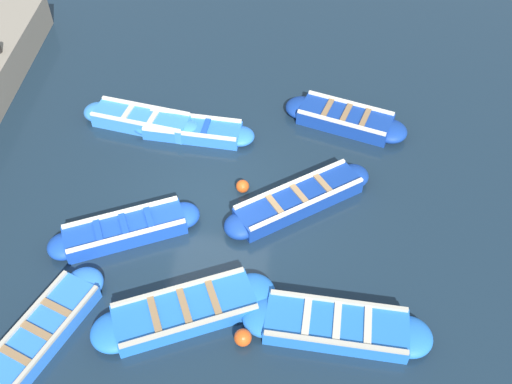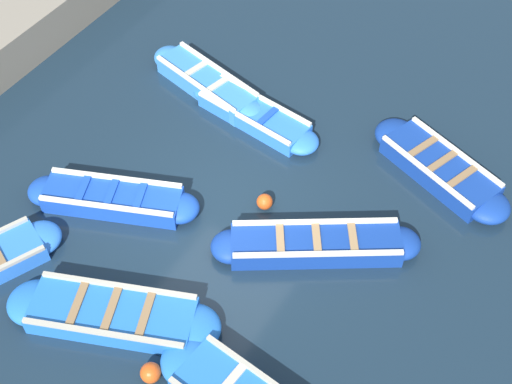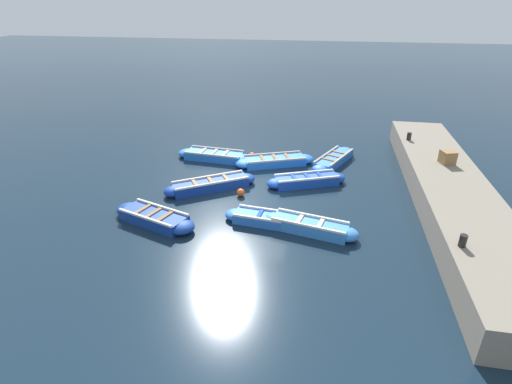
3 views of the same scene
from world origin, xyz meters
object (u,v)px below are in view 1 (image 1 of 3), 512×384
at_px(boat_outer_right, 299,200).
at_px(boat_drifting, 193,130).
at_px(boat_far_corner, 345,119).
at_px(buoy_orange_near, 243,338).
at_px(boat_mid_row, 185,312).
at_px(boat_broadside, 336,327).
at_px(boat_centre, 125,230).
at_px(buoy_yellow_far, 243,186).
at_px(boat_bow_out, 141,120).
at_px(boat_near_quay, 39,336).

bearing_deg(boat_outer_right, boat_drifting, 140.41).
relative_size(boat_far_corner, buoy_orange_near, 9.95).
xyz_separation_m(boat_outer_right, boat_drifting, (-2.75, 2.28, -0.04)).
distance_m(boat_mid_row, boat_broadside, 2.96).
height_order(boat_outer_right, boat_centre, boat_outer_right).
distance_m(boat_far_corner, buoy_orange_near, 6.84).
bearing_deg(boat_drifting, boat_outer_right, -39.59).
xyz_separation_m(boat_broadside, boat_outer_right, (-0.75, 3.22, 0.02)).
height_order(boat_centre, buoy_orange_near, boat_centre).
height_order(boat_outer_right, buoy_yellow_far, boat_outer_right).
bearing_deg(boat_mid_row, buoy_yellow_far, 75.89).
bearing_deg(boat_centre, boat_outer_right, 16.42).
xyz_separation_m(boat_bow_out, boat_drifting, (1.39, -0.27, -0.03)).
xyz_separation_m(boat_mid_row, boat_near_quay, (-2.70, -0.69, -0.00)).
bearing_deg(buoy_orange_near, boat_broadside, 10.70).
distance_m(boat_mid_row, boat_centre, 2.52).
bearing_deg(boat_bow_out, boat_mid_row, -70.91).
xyz_separation_m(boat_near_quay, boat_broadside, (5.65, 0.54, 0.01)).
bearing_deg(boat_drifting, boat_mid_row, -84.06).
bearing_deg(buoy_yellow_far, buoy_orange_near, -85.59).
distance_m(boat_bow_out, buoy_orange_near, 6.85).
height_order(boat_near_quay, buoy_orange_near, boat_near_quay).
bearing_deg(boat_near_quay, buoy_yellow_far, 49.32).
distance_m(boat_broadside, boat_far_corner, 6.16).
bearing_deg(buoy_orange_near, boat_outer_right, 73.96).
bearing_deg(buoy_yellow_far, boat_near_quay, -130.68).
relative_size(boat_near_quay, boat_bow_out, 1.05).
relative_size(boat_mid_row, boat_bow_out, 1.14).
relative_size(boat_far_corner, buoy_yellow_far, 10.84).
bearing_deg(boat_outer_right, boat_bow_out, 148.43).
distance_m(boat_broadside, boat_centre, 5.01).
bearing_deg(boat_outer_right, boat_centre, -163.58).
xyz_separation_m(boat_far_corner, buoy_orange_near, (-2.20, -6.48, -0.03)).
xyz_separation_m(boat_centre, buoy_orange_near, (2.77, -2.44, -0.03)).
bearing_deg(buoy_yellow_far, boat_centre, -148.55).
height_order(boat_broadside, boat_bow_out, boat_bow_out).
bearing_deg(boat_drifting, boat_bow_out, 169.15).
bearing_deg(boat_bow_out, buoy_orange_near, -62.95).
bearing_deg(boat_near_quay, buoy_orange_near, 2.97).
distance_m(boat_outer_right, boat_drifting, 3.57).
bearing_deg(boat_bow_out, boat_broadside, -49.68).
height_order(boat_near_quay, boat_broadside, boat_broadside).
height_order(boat_bow_out, boat_outer_right, boat_outer_right).
bearing_deg(boat_far_corner, buoy_yellow_far, -134.71).
distance_m(buoy_orange_near, buoy_yellow_far, 3.96).
bearing_deg(boat_near_quay, boat_bow_out, 83.15).
distance_m(boat_mid_row, boat_far_corner, 6.87).
bearing_deg(buoy_orange_near, boat_far_corner, 71.26).
xyz_separation_m(boat_near_quay, boat_centre, (1.10, 2.64, 0.02)).
height_order(boat_outer_right, buoy_orange_near, boat_outer_right).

